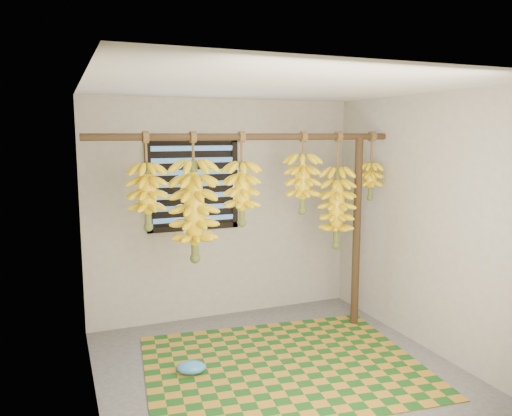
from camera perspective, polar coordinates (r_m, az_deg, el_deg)
name	(u,v)px	position (r m, az deg, el deg)	size (l,w,h in m)	color
floor	(280,372)	(4.52, 2.74, -18.23)	(3.00, 3.00, 0.01)	#4C4C4C
ceiling	(282,86)	(4.06, 2.99, 13.80)	(3.00, 3.00, 0.01)	silver
wall_back	(224,210)	(5.51, -3.71, -0.19)	(3.00, 0.01, 2.40)	gray
wall_left	(89,251)	(3.77, -18.50, -4.67)	(0.01, 3.00, 2.40)	gray
wall_right	(427,223)	(4.94, 18.93, -1.63)	(0.01, 3.00, 2.40)	gray
window	(193,184)	(5.34, -7.22, 2.74)	(1.00, 0.04, 1.00)	black
hanging_pole	(250,137)	(4.69, -0.69, 8.14)	(0.06, 0.06, 3.00)	#413018
support_post	(357,233)	(5.34, 11.43, -2.79)	(0.08, 0.08, 2.00)	#413018
woven_mat	(283,365)	(4.62, 3.12, -17.51)	(2.38, 1.90, 0.01)	#174D16
plastic_bag	(191,368)	(4.48, -7.41, -17.63)	(0.25, 0.18, 0.10)	#3485C5
banana_bunch_a	(147,196)	(4.46, -12.31, 1.34)	(0.32, 0.32, 0.86)	brown
banana_bunch_b	(194,211)	(4.57, -7.07, -0.34)	(0.42, 0.42, 1.18)	brown
banana_bunch_c	(242,193)	(4.69, -1.64, 1.69)	(0.32, 0.32, 0.88)	brown
banana_bunch_d	(303,183)	(4.94, 5.34, 2.83)	(0.33, 0.33, 0.80)	brown
banana_bunch_e	(337,207)	(5.16, 9.21, 0.07)	(0.36, 0.36, 1.18)	brown
banana_bunch_f	(370,181)	(5.35, 12.94, 3.08)	(0.25, 0.25, 0.71)	brown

